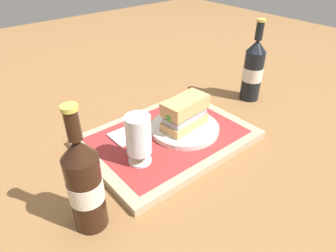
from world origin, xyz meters
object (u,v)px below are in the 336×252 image
at_px(plate, 184,128).
at_px(beer_bottle, 85,184).
at_px(beer_glass, 139,137).
at_px(second_bottle, 253,70).
at_px(sandwich, 184,113).

distance_m(plate, beer_bottle, 0.36).
height_order(beer_glass, second_bottle, second_bottle).
bearing_deg(beer_bottle, plate, -163.29).
distance_m(sandwich, second_bottle, 0.33).
xyz_separation_m(sandwich, beer_bottle, (0.34, 0.10, 0.03)).
xyz_separation_m(sandwich, beer_glass, (0.17, 0.03, 0.01)).
bearing_deg(plate, beer_glass, 9.88).
height_order(sandwich, beer_glass, beer_glass).
relative_size(sandwich, second_bottle, 0.51).
bearing_deg(second_bottle, beer_glass, 6.63).
distance_m(plate, sandwich, 0.05).
distance_m(beer_glass, beer_bottle, 0.18).
height_order(beer_glass, beer_bottle, beer_bottle).
xyz_separation_m(beer_glass, second_bottle, (-0.50, -0.06, 0.01)).
height_order(plate, second_bottle, second_bottle).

